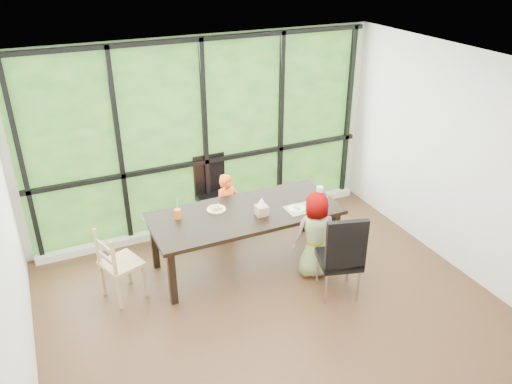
{
  "coord_description": "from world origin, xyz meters",
  "views": [
    {
      "loc": [
        -2.06,
        -3.98,
        3.79
      ],
      "look_at": [
        0.19,
        0.95,
        1.05
      ],
      "focal_mm": 35.61,
      "sensor_mm": 36.0,
      "label": 1
    }
  ],
  "objects_px": {
    "child_older": "(316,235)",
    "green_cup": "(324,201)",
    "white_mug": "(320,190)",
    "child_toddler": "(228,209)",
    "dining_table": "(246,238)",
    "chair_interior_leather": "(339,254)",
    "orange_cup": "(178,214)",
    "plate_far": "(216,209)",
    "chair_end_beech": "(121,263)",
    "plate_near": "(296,209)",
    "chair_window_leather": "(215,194)",
    "tissue_box": "(262,210)"
  },
  "relations": [
    {
      "from": "child_older",
      "to": "plate_far",
      "type": "height_order",
      "value": "child_older"
    },
    {
      "from": "child_toddler",
      "to": "child_older",
      "type": "relative_size",
      "value": 0.89
    },
    {
      "from": "child_older",
      "to": "green_cup",
      "type": "relative_size",
      "value": 8.15
    },
    {
      "from": "plate_near",
      "to": "green_cup",
      "type": "relative_size",
      "value": 1.58
    },
    {
      "from": "plate_near",
      "to": "dining_table",
      "type": "bearing_deg",
      "value": 161.87
    },
    {
      "from": "child_toddler",
      "to": "plate_near",
      "type": "distance_m",
      "value": 1.04
    },
    {
      "from": "chair_window_leather",
      "to": "orange_cup",
      "type": "bearing_deg",
      "value": -137.13
    },
    {
      "from": "chair_window_leather",
      "to": "tissue_box",
      "type": "height_order",
      "value": "chair_window_leather"
    },
    {
      "from": "child_toddler",
      "to": "child_older",
      "type": "height_order",
      "value": "child_older"
    },
    {
      "from": "tissue_box",
      "to": "chair_window_leather",
      "type": "bearing_deg",
      "value": 99.54
    },
    {
      "from": "chair_interior_leather",
      "to": "green_cup",
      "type": "relative_size",
      "value": 7.92
    },
    {
      "from": "chair_window_leather",
      "to": "child_toddler",
      "type": "distance_m",
      "value": 0.39
    },
    {
      "from": "orange_cup",
      "to": "green_cup",
      "type": "bearing_deg",
      "value": -14.76
    },
    {
      "from": "chair_end_beech",
      "to": "child_older",
      "type": "bearing_deg",
      "value": -123.1
    },
    {
      "from": "chair_end_beech",
      "to": "plate_far",
      "type": "xyz_separation_m",
      "value": [
        1.25,
        0.22,
        0.31
      ]
    },
    {
      "from": "chair_interior_leather",
      "to": "chair_end_beech",
      "type": "height_order",
      "value": "chair_interior_leather"
    },
    {
      "from": "chair_interior_leather",
      "to": "plate_near",
      "type": "height_order",
      "value": "chair_interior_leather"
    },
    {
      "from": "child_older",
      "to": "green_cup",
      "type": "height_order",
      "value": "child_older"
    },
    {
      "from": "chair_interior_leather",
      "to": "plate_far",
      "type": "distance_m",
      "value": 1.61
    },
    {
      "from": "chair_end_beech",
      "to": "green_cup",
      "type": "bearing_deg",
      "value": -115.33
    },
    {
      "from": "chair_window_leather",
      "to": "tissue_box",
      "type": "distance_m",
      "value": 1.18
    },
    {
      "from": "tissue_box",
      "to": "orange_cup",
      "type": "bearing_deg",
      "value": 160.48
    },
    {
      "from": "child_older",
      "to": "plate_far",
      "type": "xyz_separation_m",
      "value": [
        -1.0,
        0.76,
        0.2
      ]
    },
    {
      "from": "dining_table",
      "to": "green_cup",
      "type": "height_order",
      "value": "green_cup"
    },
    {
      "from": "chair_end_beech",
      "to": "orange_cup",
      "type": "distance_m",
      "value": 0.87
    },
    {
      "from": "dining_table",
      "to": "chair_interior_leather",
      "type": "distance_m",
      "value": 1.26
    },
    {
      "from": "chair_window_leather",
      "to": "child_older",
      "type": "xyz_separation_m",
      "value": [
        0.73,
        -1.55,
        0.02
      ]
    },
    {
      "from": "chair_interior_leather",
      "to": "dining_table",
      "type": "bearing_deg",
      "value": -37.84
    },
    {
      "from": "tissue_box",
      "to": "dining_table",
      "type": "bearing_deg",
      "value": 136.58
    },
    {
      "from": "plate_far",
      "to": "white_mug",
      "type": "relative_size",
      "value": 2.57
    },
    {
      "from": "chair_end_beech",
      "to": "green_cup",
      "type": "distance_m",
      "value": 2.56
    },
    {
      "from": "orange_cup",
      "to": "plate_far",
      "type": "bearing_deg",
      "value": 0.68
    },
    {
      "from": "chair_interior_leather",
      "to": "orange_cup",
      "type": "distance_m",
      "value": 1.97
    },
    {
      "from": "plate_near",
      "to": "tissue_box",
      "type": "xyz_separation_m",
      "value": [
        -0.46,
        0.05,
        0.05
      ]
    },
    {
      "from": "child_older",
      "to": "orange_cup",
      "type": "xyz_separation_m",
      "value": [
        -1.49,
        0.75,
        0.26
      ]
    },
    {
      "from": "chair_end_beech",
      "to": "tissue_box",
      "type": "height_order",
      "value": "chair_end_beech"
    },
    {
      "from": "chair_end_beech",
      "to": "green_cup",
      "type": "xyz_separation_m",
      "value": [
        2.52,
        -0.25,
        0.37
      ]
    },
    {
      "from": "white_mug",
      "to": "child_toddler",
      "type": "bearing_deg",
      "value": 153.8
    },
    {
      "from": "child_toddler",
      "to": "orange_cup",
      "type": "xyz_separation_m",
      "value": [
        -0.8,
        -0.41,
        0.31
      ]
    },
    {
      "from": "white_mug",
      "to": "orange_cup",
      "type": "bearing_deg",
      "value": 175.98
    },
    {
      "from": "child_toddler",
      "to": "child_older",
      "type": "xyz_separation_m",
      "value": [
        0.69,
        -1.16,
        0.06
      ]
    },
    {
      "from": "green_cup",
      "to": "tissue_box",
      "type": "distance_m",
      "value": 0.81
    },
    {
      "from": "chair_window_leather",
      "to": "chair_interior_leather",
      "type": "xyz_separation_m",
      "value": [
        0.77,
        -2.0,
        0.0
      ]
    },
    {
      "from": "plate_far",
      "to": "plate_near",
      "type": "distance_m",
      "value": 1.0
    },
    {
      "from": "plate_near",
      "to": "white_mug",
      "type": "height_order",
      "value": "white_mug"
    },
    {
      "from": "dining_table",
      "to": "tissue_box",
      "type": "bearing_deg",
      "value": -43.42
    },
    {
      "from": "chair_window_leather",
      "to": "white_mug",
      "type": "height_order",
      "value": "chair_window_leather"
    },
    {
      "from": "green_cup",
      "to": "child_toddler",
      "type": "bearing_deg",
      "value": 137.75
    },
    {
      "from": "orange_cup",
      "to": "tissue_box",
      "type": "distance_m",
      "value": 1.01
    },
    {
      "from": "dining_table",
      "to": "plate_far",
      "type": "distance_m",
      "value": 0.53
    }
  ]
}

